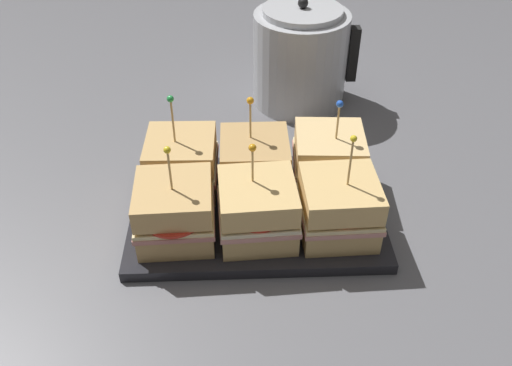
{
  "coord_description": "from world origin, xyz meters",
  "views": [
    {
      "loc": [
        -0.03,
        -0.65,
        0.59
      ],
      "look_at": [
        0.0,
        0.0,
        0.07
      ],
      "focal_mm": 38.0,
      "sensor_mm": 36.0,
      "label": 1
    }
  ],
  "objects_px": {
    "sandwich_front_left": "(175,212)",
    "sandwich_back_left": "(182,164)",
    "sandwich_front_center": "(258,210)",
    "sandwich_back_center": "(256,163)",
    "kettle_steel": "(300,57)",
    "sandwich_front_right": "(339,208)",
    "serving_platter": "(256,211)",
    "sandwich_back_right": "(328,159)"
  },
  "relations": [
    {
      "from": "sandwich_front_left",
      "to": "sandwich_front_right",
      "type": "bearing_deg",
      "value": 0.01
    },
    {
      "from": "serving_platter",
      "to": "sandwich_front_center",
      "type": "relative_size",
      "value": 2.53
    },
    {
      "from": "sandwich_front_right",
      "to": "kettle_steel",
      "type": "bearing_deg",
      "value": 91.99
    },
    {
      "from": "sandwich_front_center",
      "to": "sandwich_front_right",
      "type": "xyz_separation_m",
      "value": [
        0.12,
        0.0,
        -0.0
      ]
    },
    {
      "from": "sandwich_front_center",
      "to": "sandwich_front_left",
      "type": "bearing_deg",
      "value": 179.43
    },
    {
      "from": "sandwich_front_left",
      "to": "sandwich_back_left",
      "type": "xyz_separation_m",
      "value": [
        0.0,
        0.12,
        -0.0
      ]
    },
    {
      "from": "kettle_steel",
      "to": "serving_platter",
      "type": "bearing_deg",
      "value": -106.05
    },
    {
      "from": "sandwich_back_center",
      "to": "sandwich_back_right",
      "type": "height_order",
      "value": "same"
    },
    {
      "from": "sandwich_front_right",
      "to": "sandwich_back_center",
      "type": "xyz_separation_m",
      "value": [
        -0.12,
        0.12,
        -0.0
      ]
    },
    {
      "from": "sandwich_front_center",
      "to": "kettle_steel",
      "type": "distance_m",
      "value": 0.44
    },
    {
      "from": "serving_platter",
      "to": "sandwich_front_left",
      "type": "height_order",
      "value": "sandwich_front_left"
    },
    {
      "from": "sandwich_back_left",
      "to": "kettle_steel",
      "type": "height_order",
      "value": "kettle_steel"
    },
    {
      "from": "sandwich_front_right",
      "to": "sandwich_back_left",
      "type": "xyz_separation_m",
      "value": [
        -0.24,
        0.12,
        0.0
      ]
    },
    {
      "from": "sandwich_back_center",
      "to": "sandwich_back_right",
      "type": "distance_m",
      "value": 0.12
    },
    {
      "from": "sandwich_front_center",
      "to": "sandwich_back_center",
      "type": "bearing_deg",
      "value": 88.78
    },
    {
      "from": "sandwich_front_right",
      "to": "sandwich_back_right",
      "type": "xyz_separation_m",
      "value": [
        0.0,
        0.12,
        0.0
      ]
    },
    {
      "from": "serving_platter",
      "to": "sandwich_back_center",
      "type": "xyz_separation_m",
      "value": [
        0.0,
        0.06,
        0.05
      ]
    },
    {
      "from": "sandwich_front_center",
      "to": "sandwich_back_left",
      "type": "height_order",
      "value": "sandwich_back_left"
    },
    {
      "from": "sandwich_front_right",
      "to": "kettle_steel",
      "type": "distance_m",
      "value": 0.42
    },
    {
      "from": "sandwich_front_left",
      "to": "sandwich_back_center",
      "type": "distance_m",
      "value": 0.17
    },
    {
      "from": "sandwich_front_left",
      "to": "kettle_steel",
      "type": "height_order",
      "value": "kettle_steel"
    },
    {
      "from": "serving_platter",
      "to": "kettle_steel",
      "type": "height_order",
      "value": "kettle_steel"
    },
    {
      "from": "sandwich_back_right",
      "to": "sandwich_front_center",
      "type": "bearing_deg",
      "value": -135.15
    },
    {
      "from": "sandwich_front_right",
      "to": "sandwich_front_left",
      "type": "bearing_deg",
      "value": -179.99
    },
    {
      "from": "serving_platter",
      "to": "sandwich_back_left",
      "type": "relative_size",
      "value": 2.28
    },
    {
      "from": "sandwich_front_right",
      "to": "sandwich_back_center",
      "type": "height_order",
      "value": "sandwich_front_right"
    },
    {
      "from": "serving_platter",
      "to": "sandwich_front_left",
      "type": "distance_m",
      "value": 0.15
    },
    {
      "from": "serving_platter",
      "to": "sandwich_front_left",
      "type": "bearing_deg",
      "value": -153.95
    },
    {
      "from": "serving_platter",
      "to": "kettle_steel",
      "type": "distance_m",
      "value": 0.39
    },
    {
      "from": "sandwich_front_center",
      "to": "sandwich_front_right",
      "type": "relative_size",
      "value": 0.89
    },
    {
      "from": "sandwich_front_center",
      "to": "sandwich_back_center",
      "type": "distance_m",
      "value": 0.12
    },
    {
      "from": "sandwich_front_left",
      "to": "sandwich_front_center",
      "type": "relative_size",
      "value": 1.05
    },
    {
      "from": "sandwich_front_left",
      "to": "kettle_steel",
      "type": "distance_m",
      "value": 0.48
    },
    {
      "from": "sandwich_front_right",
      "to": "sandwich_back_right",
      "type": "height_order",
      "value": "sandwich_front_right"
    },
    {
      "from": "serving_platter",
      "to": "sandwich_back_left",
      "type": "distance_m",
      "value": 0.14
    },
    {
      "from": "sandwich_back_right",
      "to": "kettle_steel",
      "type": "bearing_deg",
      "value": 93.18
    },
    {
      "from": "sandwich_back_left",
      "to": "sandwich_back_right",
      "type": "xyz_separation_m",
      "value": [
        0.24,
        0.0,
        0.0
      ]
    },
    {
      "from": "sandwich_back_center",
      "to": "sandwich_front_center",
      "type": "bearing_deg",
      "value": -91.22
    },
    {
      "from": "sandwich_back_left",
      "to": "sandwich_back_center",
      "type": "relative_size",
      "value": 1.08
    },
    {
      "from": "sandwich_front_left",
      "to": "sandwich_back_left",
      "type": "height_order",
      "value": "sandwich_back_left"
    },
    {
      "from": "sandwich_back_center",
      "to": "serving_platter",
      "type": "bearing_deg",
      "value": -92.62
    },
    {
      "from": "sandwich_front_center",
      "to": "sandwich_back_left",
      "type": "distance_m",
      "value": 0.17
    }
  ]
}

